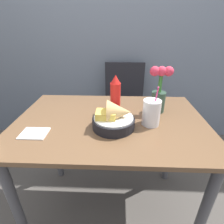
{
  "coord_description": "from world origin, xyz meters",
  "views": [
    {
      "loc": [
        0.04,
        -0.87,
        1.25
      ],
      "look_at": [
        0.01,
        -0.02,
        0.82
      ],
      "focal_mm": 28.0,
      "sensor_mm": 36.0,
      "label": 1
    }
  ],
  "objects": [
    {
      "name": "flower_vase",
      "position": [
        0.28,
        0.12,
        0.9
      ],
      "size": [
        0.13,
        0.08,
        0.28
      ],
      "color": "#2D4738",
      "rests_on": "dining_table"
    },
    {
      "name": "wall_window",
      "position": [
        0.0,
        1.05,
        1.3
      ],
      "size": [
        7.0,
        0.06,
        2.6
      ],
      "color": "slate",
      "rests_on": "ground_plane"
    },
    {
      "name": "dining_table",
      "position": [
        0.0,
        0.0,
        0.64
      ],
      "size": [
        1.07,
        0.73,
        0.76
      ],
      "color": "brown",
      "rests_on": "ground_plane"
    },
    {
      "name": "drink_cup",
      "position": [
        0.22,
        -0.04,
        0.83
      ],
      "size": [
        0.09,
        0.09,
        0.22
      ],
      "color": "silver",
      "rests_on": "dining_table"
    },
    {
      "name": "chair_far_window",
      "position": [
        0.1,
        0.82,
        0.53
      ],
      "size": [
        0.4,
        0.4,
        0.91
      ],
      "color": "black",
      "rests_on": "ground_plane"
    },
    {
      "name": "napkin",
      "position": [
        -0.37,
        -0.16,
        0.77
      ],
      "size": [
        0.13,
        0.1,
        0.01
      ],
      "color": "white",
      "rests_on": "dining_table"
    },
    {
      "name": "ketchup_bottle",
      "position": [
        0.02,
        0.11,
        0.87
      ],
      "size": [
        0.06,
        0.06,
        0.23
      ],
      "color": "red",
      "rests_on": "dining_table"
    },
    {
      "name": "food_basket",
      "position": [
        0.03,
        -0.08,
        0.82
      ],
      "size": [
        0.22,
        0.22,
        0.15
      ],
      "color": "black",
      "rests_on": "dining_table"
    },
    {
      "name": "ground_plane",
      "position": [
        0.0,
        0.0,
        0.0
      ],
      "size": [
        12.0,
        12.0,
        0.0
      ],
      "primitive_type": "plane",
      "color": "#4C4742"
    }
  ]
}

